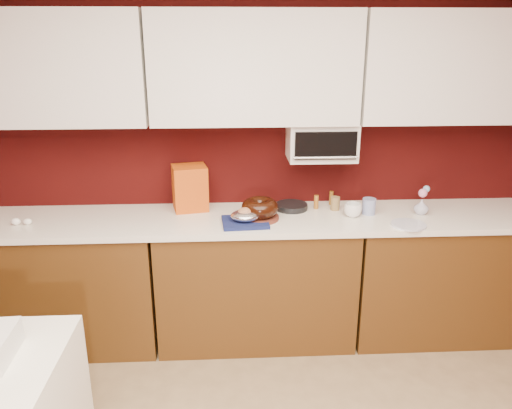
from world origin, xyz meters
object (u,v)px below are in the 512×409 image
at_px(pandoro_box, 190,188).
at_px(coffee_mug, 353,209).
at_px(foil_ham_nest, 245,216).
at_px(bundt_cake, 260,208).
at_px(blue_jar, 369,206).
at_px(flower_vase, 421,206).
at_px(toaster_oven, 321,141).

height_order(pandoro_box, coffee_mug, pandoro_box).
bearing_deg(foil_ham_nest, bundt_cake, 39.14).
bearing_deg(pandoro_box, blue_jar, -19.54).
distance_m(bundt_cake, coffee_mug, 0.62).
bearing_deg(blue_jar, bundt_cake, -175.04).
xyz_separation_m(foil_ham_nest, flower_vase, (1.19, 0.12, 0.00)).
height_order(coffee_mug, flower_vase, flower_vase).
relative_size(foil_ham_nest, flower_vase, 1.59).
bearing_deg(pandoro_box, bundt_cake, -37.97).
bearing_deg(coffee_mug, bundt_cake, -178.49).
xyz_separation_m(coffee_mug, flower_vase, (0.47, 0.03, 0.00)).
distance_m(bundt_cake, foil_ham_nest, 0.13).
height_order(bundt_cake, pandoro_box, pandoro_box).
distance_m(blue_jar, flower_vase, 0.35).
height_order(pandoro_box, blue_jar, pandoro_box).
xyz_separation_m(foil_ham_nest, pandoro_box, (-0.37, 0.31, 0.10)).
bearing_deg(toaster_oven, coffee_mug, -45.25).
relative_size(bundt_cake, coffee_mug, 2.18).
distance_m(pandoro_box, flower_vase, 1.57).
bearing_deg(flower_vase, bundt_cake, -177.76).
height_order(bundt_cake, flower_vase, bundt_cake).
distance_m(bundt_cake, pandoro_box, 0.53).
bearing_deg(foil_ham_nest, coffee_mug, 7.67).
xyz_separation_m(toaster_oven, bundt_cake, (-0.43, -0.21, -0.40)).
height_order(toaster_oven, coffee_mug, toaster_oven).
xyz_separation_m(blue_jar, flower_vase, (0.35, -0.02, 0.00)).
relative_size(toaster_oven, blue_jar, 4.18).
bearing_deg(coffee_mug, toaster_oven, 134.75).
xyz_separation_m(bundt_cake, blue_jar, (0.74, 0.06, -0.03)).
distance_m(toaster_oven, coffee_mug, 0.50).
distance_m(bundt_cake, blue_jar, 0.74).
bearing_deg(pandoro_box, foil_ham_nest, -51.91).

